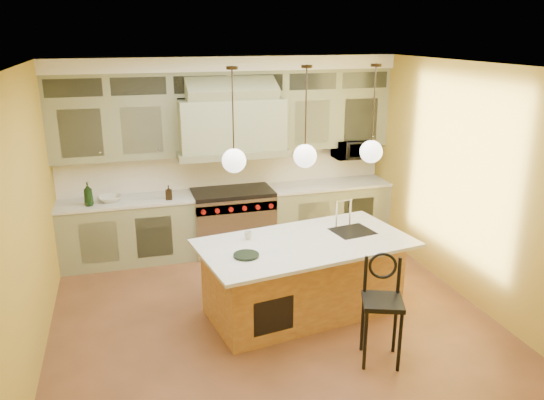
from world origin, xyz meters
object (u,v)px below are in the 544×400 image
object	(u,v)px
counter_stool	(382,303)
kitchen_island	(303,275)
range	(233,220)
microwave	(351,149)

from	to	relation	value
counter_stool	kitchen_island	bearing A→B (deg)	131.63
kitchen_island	counter_stool	world-z (taller)	kitchen_island
range	counter_stool	xyz separation A→B (m)	(0.84, -3.22, 0.16)
range	counter_stool	bearing A→B (deg)	-75.39
kitchen_island	microwave	world-z (taller)	microwave
range	kitchen_island	distance (m)	2.12
range	kitchen_island	bearing A→B (deg)	-78.97
kitchen_island	microwave	size ratio (longest dim) A/B	4.80
range	kitchen_island	xyz separation A→B (m)	(0.41, -2.08, -0.01)
kitchen_island	range	bearing A→B (deg)	92.09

